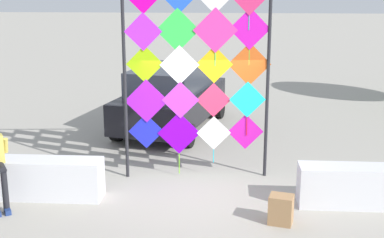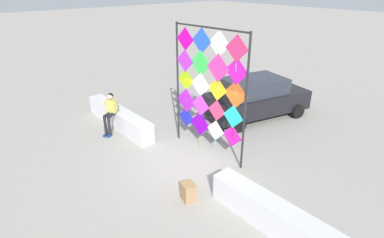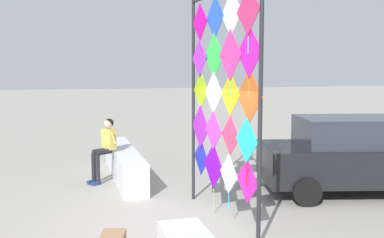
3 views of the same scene
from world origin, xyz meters
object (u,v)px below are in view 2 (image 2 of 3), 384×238
kite_display_rack (209,85)px  cardboard_box_large (188,192)px  parked_car (255,97)px  seated_vendor (110,110)px

kite_display_rack → cardboard_box_large: 3.50m
kite_display_rack → parked_car: bearing=104.2°
parked_car → cardboard_box_large: (2.52, -5.91, -0.64)m
seated_vendor → cardboard_box_large: size_ratio=3.16×
kite_display_rack → cardboard_box_large: size_ratio=8.46×
kite_display_rack → seated_vendor: (-3.55, -1.87, -1.51)m
kite_display_rack → parked_car: (-0.94, 3.71, -1.57)m
kite_display_rack → seated_vendor: 4.29m
seated_vendor → cardboard_box_large: 5.20m
parked_car → cardboard_box_large: size_ratio=9.54×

